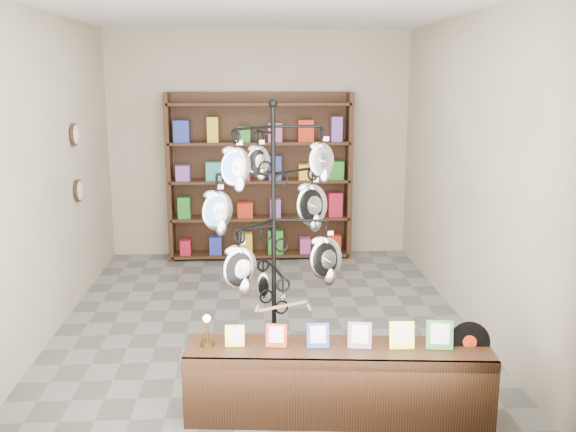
% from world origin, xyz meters
% --- Properties ---
extents(ground, '(5.00, 5.00, 0.00)m').
position_xyz_m(ground, '(0.00, 0.00, 0.00)').
color(ground, slate).
rests_on(ground, ground).
extents(room_envelope, '(5.00, 5.00, 5.00)m').
position_xyz_m(room_envelope, '(0.00, 0.00, 1.85)').
color(room_envelope, '#C0B19A').
rests_on(room_envelope, ground).
extents(display_tree, '(1.21, 1.21, 2.25)m').
position_xyz_m(display_tree, '(0.06, -1.19, 1.30)').
color(display_tree, black).
rests_on(display_tree, ground).
extents(front_shelf, '(2.19, 0.63, 0.76)m').
position_xyz_m(front_shelf, '(0.49, -1.89, 0.27)').
color(front_shelf, black).
rests_on(front_shelf, ground).
extents(back_shelving, '(2.42, 0.36, 2.20)m').
position_xyz_m(back_shelving, '(0.00, 2.30, 1.03)').
color(back_shelving, black).
rests_on(back_shelving, ground).
extents(wall_clocks, '(0.03, 0.24, 0.84)m').
position_xyz_m(wall_clocks, '(-1.97, 0.80, 1.50)').
color(wall_clocks, black).
rests_on(wall_clocks, ground).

